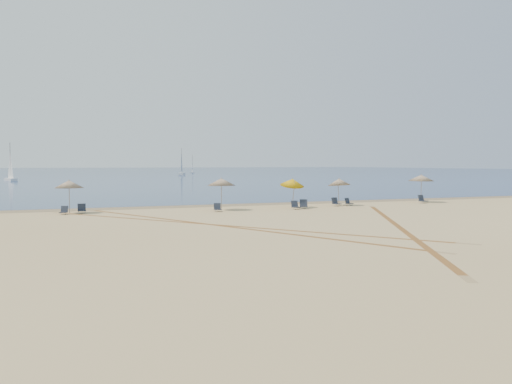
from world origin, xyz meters
TOP-DOWN VIEW (x-y plane):
  - ground at (0.00, 0.00)m, footprint 160.00×160.00m
  - ocean at (0.00, 225.00)m, footprint 500.00×500.00m
  - wet_sand at (0.00, 24.00)m, footprint 500.00×500.00m
  - umbrella_1 at (-14.01, 20.89)m, footprint 2.03×2.03m
  - umbrella_2 at (-3.09, 19.34)m, footprint 2.16×2.16m
  - umbrella_3 at (2.87, 19.34)m, footprint 1.93×2.00m
  - umbrella_4 at (7.57, 20.05)m, footprint 1.91×1.96m
  - umbrella_5 at (16.48, 20.58)m, footprint 2.31×2.32m
  - chair_2 at (-14.41, 20.09)m, footprint 0.66×0.71m
  - chair_3 at (-13.19, 20.67)m, footprint 0.57×0.67m
  - chair_4 at (-3.71, 18.36)m, footprint 0.60×0.67m
  - chair_5 at (2.52, 18.04)m, footprint 0.57×0.66m
  - chair_6 at (3.36, 18.26)m, footprint 0.84×0.89m
  - chair_7 at (7.09, 19.74)m, footprint 0.70×0.78m
  - chair_8 at (8.31, 19.72)m, footprint 0.72×0.77m
  - chair_9 at (15.99, 19.78)m, footprint 0.69×0.78m
  - sailboat_0 at (22.67, 141.26)m, footprint 3.35×5.68m
  - sailboat_1 at (-22.52, 98.73)m, footprint 2.82×5.32m
  - sailboat_3 at (32.28, 165.41)m, footprint 2.32×4.55m
  - tire_tracks at (-3.25, 8.78)m, footprint 48.61×43.90m

SIDE VIEW (x-z plane):
  - ground at x=0.00m, z-range 0.00..0.00m
  - tire_tracks at x=-3.25m, z-range 0.00..0.00m
  - wet_sand at x=0.00m, z-range 0.00..0.00m
  - ocean at x=0.00m, z-range 0.01..0.01m
  - chair_2 at x=-14.41m, z-range -0.04..0.56m
  - chair_4 at x=-3.71m, z-range -0.04..0.58m
  - chair_8 at x=8.31m, z-range -0.04..0.60m
  - chair_5 at x=2.52m, z-range -0.04..0.63m
  - chair_3 at x=-13.19m, z-range -0.04..0.64m
  - chair_7 at x=7.09m, z-range -0.04..0.66m
  - chair_6 at x=3.36m, z-range -0.04..0.69m
  - chair_9 at x=15.99m, z-range -0.04..0.69m
  - sailboat_3 at x=32.28m, z-range -1.30..5.27m
  - umbrella_4 at x=7.57m, z-range 0.81..3.20m
  - umbrella_3 at x=2.87m, z-range 0.79..3.34m
  - umbrella_1 at x=-14.01m, z-range 0.88..3.32m
  - umbrella_2 at x=-3.09m, z-range 0.91..3.42m
  - umbrella_5 at x=16.48m, z-range 0.95..3.54m
  - sailboat_1 at x=-22.52m, z-range -1.52..6.17m
  - sailboat_0 at x=22.67m, z-range -1.63..6.63m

